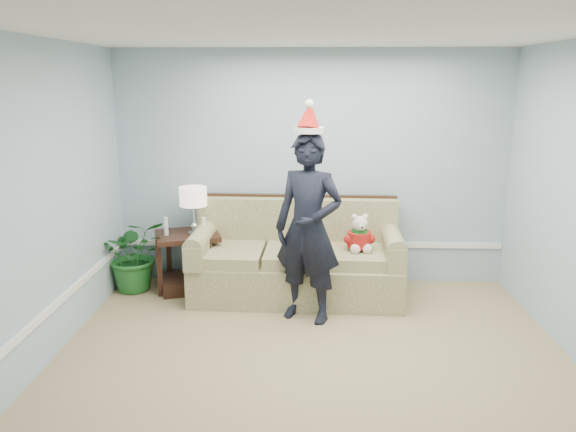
{
  "coord_description": "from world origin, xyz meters",
  "views": [
    {
      "loc": [
        -0.06,
        -3.92,
        2.36
      ],
      "look_at": [
        -0.24,
        1.55,
        1.02
      ],
      "focal_mm": 35.0,
      "sensor_mm": 36.0,
      "label": 1
    }
  ],
  "objects_px": {
    "side_table": "(189,267)",
    "houseplant": "(135,254)",
    "sofa": "(297,262)",
    "man": "(308,229)",
    "table_lamp": "(193,198)",
    "teddy_bear": "(359,237)"
  },
  "relations": [
    {
      "from": "sofa",
      "to": "man",
      "type": "relative_size",
      "value": 1.23
    },
    {
      "from": "sofa",
      "to": "side_table",
      "type": "relative_size",
      "value": 2.77
    },
    {
      "from": "sofa",
      "to": "table_lamp",
      "type": "height_order",
      "value": "table_lamp"
    },
    {
      "from": "side_table",
      "to": "teddy_bear",
      "type": "height_order",
      "value": "teddy_bear"
    },
    {
      "from": "sofa",
      "to": "man",
      "type": "height_order",
      "value": "man"
    },
    {
      "from": "man",
      "to": "houseplant",
      "type": "bearing_deg",
      "value": -178.14
    },
    {
      "from": "side_table",
      "to": "houseplant",
      "type": "height_order",
      "value": "houseplant"
    },
    {
      "from": "man",
      "to": "teddy_bear",
      "type": "xyz_separation_m",
      "value": [
        0.55,
        0.52,
        -0.23
      ]
    },
    {
      "from": "houseplant",
      "to": "man",
      "type": "relative_size",
      "value": 0.45
    },
    {
      "from": "sofa",
      "to": "table_lamp",
      "type": "xyz_separation_m",
      "value": [
        -1.14,
        0.06,
        0.7
      ]
    },
    {
      "from": "sofa",
      "to": "teddy_bear",
      "type": "relative_size",
      "value": 5.58
    },
    {
      "from": "sofa",
      "to": "teddy_bear",
      "type": "height_order",
      "value": "sofa"
    },
    {
      "from": "side_table",
      "to": "table_lamp",
      "type": "xyz_separation_m",
      "value": [
        0.09,
        -0.05,
        0.82
      ]
    },
    {
      "from": "sofa",
      "to": "table_lamp",
      "type": "bearing_deg",
      "value": 178.74
    },
    {
      "from": "man",
      "to": "teddy_bear",
      "type": "bearing_deg",
      "value": 65.62
    },
    {
      "from": "sofa",
      "to": "man",
      "type": "bearing_deg",
      "value": -77.2
    },
    {
      "from": "side_table",
      "to": "teddy_bear",
      "type": "distance_m",
      "value": 1.98
    },
    {
      "from": "side_table",
      "to": "houseplant",
      "type": "xyz_separation_m",
      "value": [
        -0.6,
        -0.03,
        0.16
      ]
    },
    {
      "from": "sofa",
      "to": "table_lamp",
      "type": "relative_size",
      "value": 4.27
    },
    {
      "from": "side_table",
      "to": "man",
      "type": "height_order",
      "value": "man"
    },
    {
      "from": "sofa",
      "to": "side_table",
      "type": "distance_m",
      "value": 1.25
    },
    {
      "from": "side_table",
      "to": "man",
      "type": "distance_m",
      "value": 1.71
    }
  ]
}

